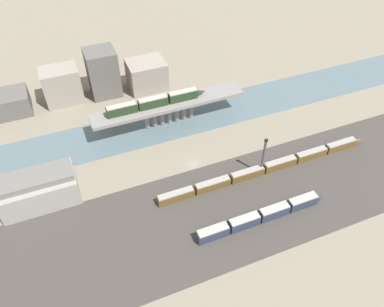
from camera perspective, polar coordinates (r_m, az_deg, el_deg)
The scene contains 13 objects.
ground_plane at distance 139.81m, azimuth 0.19°, elevation -1.50°, with size 400.00×400.00×0.00m, color gray.
railbed_yard at distance 125.42m, azimuth 4.39°, elevation -8.69°, with size 280.00×42.00×0.01m, color #423D38.
river_water at distance 158.39m, azimuth -3.45°, elevation 4.78°, with size 320.00×22.54×0.01m, color slate.
bridge at distance 153.54m, azimuth -3.57°, elevation 7.10°, with size 63.45×9.51×9.93m.
train_on_bridge at distance 150.03m, azimuth -5.49°, elevation 7.87°, with size 41.29×2.84×4.12m.
train_yard_near at distance 123.42m, azimuth 10.71°, elevation -9.30°, with size 46.39×3.11×4.07m.
train_yard_mid at distance 138.46m, azimuth 11.41°, elevation -2.16°, with size 85.17×2.63×3.49m.
warehouse_building at distance 133.68m, azimuth -22.40°, elevation -5.01°, with size 24.84×13.47×11.83m.
signal_tower at distance 132.90m, azimuth 10.80°, elevation -0.50°, with size 1.00×0.86×16.37m.
city_block_far_left at distance 178.75m, azimuth -25.83°, elevation 6.95°, with size 15.17×13.55×9.28m, color #605B56.
city_block_left at distance 175.58m, azimuth -19.21°, elevation 9.77°, with size 15.89×11.39×16.03m, color gray.
city_block_center at distance 174.41m, azimuth -13.42°, elevation 11.89°, with size 12.99×12.43×21.37m, color #605B56.
city_block_right at distance 177.49m, azimuth -6.91°, elevation 11.83°, with size 16.91×13.99×13.17m, color gray.
Camera 1 is at (-37.65, -91.48, 98.80)m, focal length 35.00 mm.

